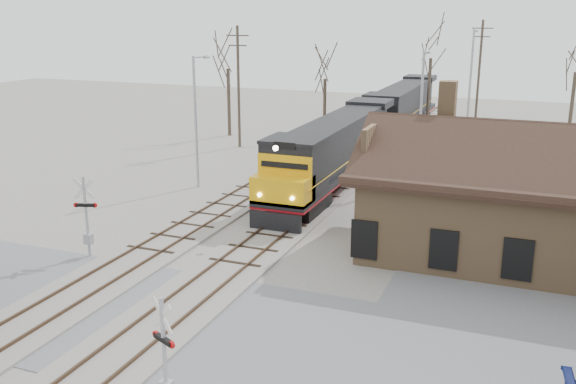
# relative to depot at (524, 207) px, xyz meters

# --- Properties ---
(ground) EXTENTS (140.00, 140.00, 0.00)m
(ground) POSITION_rel_depot_xyz_m (-11.99, -12.00, -2.41)
(ground) COLOR gray
(ground) RESTS_ON ground
(road) EXTENTS (60.00, 9.00, 0.03)m
(road) POSITION_rel_depot_xyz_m (-11.99, -12.00, -2.39)
(road) COLOR slate
(road) RESTS_ON ground
(track_main) EXTENTS (3.40, 90.00, 0.24)m
(track_main) POSITION_rel_depot_xyz_m (-11.99, 3.00, -2.34)
(track_main) COLOR gray
(track_main) RESTS_ON ground
(track_siding) EXTENTS (3.40, 90.00, 0.24)m
(track_siding) POSITION_rel_depot_xyz_m (-16.49, 3.00, -2.34)
(track_siding) COLOR gray
(track_siding) RESTS_ON ground
(depot) EXTENTS (15.20, 9.31, 7.90)m
(depot) POSITION_rel_depot_xyz_m (0.00, 0.00, 0.00)
(depot) COLOR olive
(depot) RESTS_ON ground
(locomotive_lead) EXTENTS (3.07, 20.59, 4.57)m
(locomotive_lead) POSITION_rel_depot_xyz_m (-11.99, 8.44, -0.01)
(locomotive_lead) COLOR black
(locomotive_lead) RESTS_ON ground
(locomotive_trailing) EXTENTS (3.07, 20.59, 4.33)m
(locomotive_trailing) POSITION_rel_depot_xyz_m (-11.99, 29.30, -0.01)
(locomotive_trailing) COLOR black
(locomotive_trailing) RESTS_ON ground
(crossbuck_near) EXTENTS (0.97, 0.50, 3.61)m
(crossbuck_near) POSITION_rel_depot_xyz_m (-8.82, -16.78, -0.68)
(crossbuck_near) COLOR #A5A8AD
(crossbuck_near) RESTS_ON ground
(crossbuck_far) EXTENTS (1.08, 0.43, 3.89)m
(crossbuck_far) POSITION_rel_depot_xyz_m (-18.80, -7.57, -0.57)
(crossbuck_far) COLOR #A5A8AD
(crossbuck_far) RESTS_ON ground
(streetlight_a) EXTENTS (0.25, 2.04, 8.46)m
(streetlight_a) POSITION_rel_depot_xyz_m (-20.22, 5.44, 2.35)
(streetlight_a) COLOR #A5A8AD
(streetlight_a) RESTS_ON ground
(streetlight_b) EXTENTS (0.25, 2.04, 8.72)m
(streetlight_b) POSITION_rel_depot_xyz_m (-6.97, 11.53, 2.49)
(streetlight_b) COLOR #A5A8AD
(streetlight_b) RESTS_ON ground
(streetlight_c) EXTENTS (0.25, 2.04, 9.83)m
(streetlight_c) POSITION_rel_depot_xyz_m (-5.09, 22.10, 3.05)
(streetlight_c) COLOR #A5A8AD
(streetlight_c) RESTS_ON ground
(utility_pole_a) EXTENTS (2.00, 0.24, 10.05)m
(utility_pole_a) POSITION_rel_depot_xyz_m (-23.34, 18.03, 2.84)
(utility_pole_a) COLOR #382D23
(utility_pole_a) RESTS_ON ground
(utility_pole_b) EXTENTS (2.00, 0.24, 10.39)m
(utility_pole_b) POSITION_rel_depot_xyz_m (-5.75, 35.77, 3.02)
(utility_pole_b) COLOR #382D23
(utility_pole_b) RESTS_ON ground
(tree_a) EXTENTS (4.09, 4.09, 10.02)m
(tree_a) POSITION_rel_depot_xyz_m (-26.51, 22.43, 4.73)
(tree_a) COLOR #382D23
(tree_a) RESTS_ON ground
(tree_b) EXTENTS (3.46, 3.46, 8.47)m
(tree_b) POSITION_rel_depot_xyz_m (-18.44, 26.08, 3.61)
(tree_b) COLOR #382D23
(tree_b) RESTS_ON ground
(tree_c) EXTENTS (4.52, 4.52, 11.08)m
(tree_c) POSITION_rel_depot_xyz_m (-10.18, 33.68, 5.48)
(tree_c) COLOR #382D23
(tree_c) RESTS_ON ground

